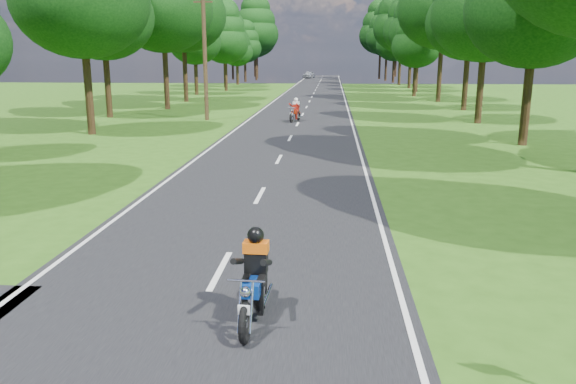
{
  "coord_description": "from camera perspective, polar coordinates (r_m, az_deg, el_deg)",
  "views": [
    {
      "loc": [
        2.08,
        -7.92,
        3.98
      ],
      "look_at": [
        1.15,
        4.0,
        1.1
      ],
      "focal_mm": 35.0,
      "sensor_mm": 36.0,
      "label": 1
    }
  ],
  "objects": [
    {
      "name": "ground",
      "position": [
        9.1,
        -9.41,
        -12.58
      ],
      "size": [
        160.0,
        160.0,
        0.0
      ],
      "primitive_type": "plane",
      "color": "#284F12",
      "rests_on": "ground"
    },
    {
      "name": "main_road",
      "position": [
        58.09,
        2.44,
        9.62
      ],
      "size": [
        7.0,
        140.0,
        0.02
      ],
      "primitive_type": "cube",
      "color": "black",
      "rests_on": "ground"
    },
    {
      "name": "road_markings",
      "position": [
        56.23,
        2.23,
        9.51
      ],
      "size": [
        7.4,
        140.0,
        0.01
      ],
      "color": "silver",
      "rests_on": "main_road"
    },
    {
      "name": "treeline",
      "position": [
        68.12,
        4.09,
        17.12
      ],
      "size": [
        40.0,
        115.35,
        14.78
      ],
      "color": "black",
      "rests_on": "ground"
    },
    {
      "name": "telegraph_pole",
      "position": [
        36.82,
        -8.44,
        13.55
      ],
      "size": [
        1.2,
        0.26,
        8.0
      ],
      "color": "#382616",
      "rests_on": "ground"
    },
    {
      "name": "rider_near_blue",
      "position": [
        8.64,
        -3.49,
        -8.49
      ],
      "size": [
        0.65,
        1.76,
        1.44
      ],
      "primitive_type": null,
      "rotation": [
        0.0,
        0.0,
        -0.04
      ],
      "color": "#0D3795",
      "rests_on": "main_road"
    },
    {
      "name": "rider_far_red",
      "position": [
        35.65,
        0.72,
        8.37
      ],
      "size": [
        0.99,
        1.87,
        1.48
      ],
      "primitive_type": null,
      "rotation": [
        0.0,
        0.0,
        -0.23
      ],
      "color": "#B32A0D",
      "rests_on": "main_road"
    },
    {
      "name": "distant_car",
      "position": [
        109.61,
        2.13,
        11.83
      ],
      "size": [
        2.56,
        4.31,
        1.37
      ],
      "primitive_type": "imported",
      "rotation": [
        0.0,
        0.0,
        -0.25
      ],
      "color": "#ABADB2",
      "rests_on": "main_road"
    }
  ]
}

